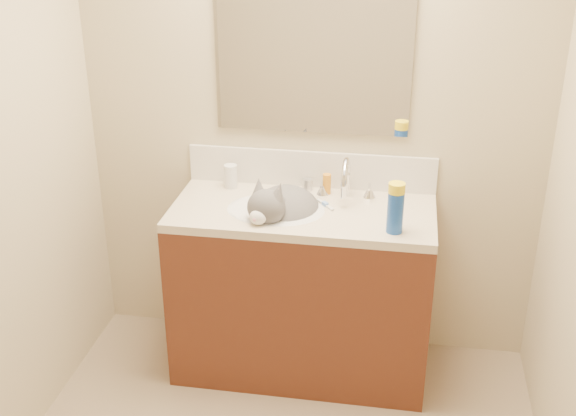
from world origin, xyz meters
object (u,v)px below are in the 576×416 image
(vanity_cabinet, at_px, (302,293))
(basin, at_px, (276,223))
(silver_jar, at_px, (308,184))
(amber_bottle, at_px, (327,184))
(faucet, at_px, (346,182))
(spray_can, at_px, (395,211))
(pill_bottle, at_px, (231,176))
(cat, at_px, (282,212))

(vanity_cabinet, distance_m, basin, 0.40)
(silver_jar, xyz_separation_m, amber_bottle, (0.10, -0.03, 0.02))
(faucet, relative_size, spray_can, 1.47)
(spray_can, bearing_deg, amber_bottle, 132.59)
(pill_bottle, height_order, amber_bottle, pill_bottle)
(vanity_cabinet, height_order, pill_bottle, pill_bottle)
(vanity_cabinet, height_order, spray_can, spray_can)
(basin, distance_m, amber_bottle, 0.32)
(basin, distance_m, spray_can, 0.58)
(spray_can, bearing_deg, pill_bottle, 155.67)
(basin, distance_m, pill_bottle, 0.36)
(faucet, bearing_deg, spray_can, -52.50)
(vanity_cabinet, bearing_deg, pill_bottle, 153.63)
(cat, distance_m, spray_can, 0.55)
(vanity_cabinet, height_order, faucet, faucet)
(basin, relative_size, cat, 0.92)
(cat, distance_m, silver_jar, 0.25)
(basin, xyz_separation_m, pill_bottle, (-0.26, 0.22, 0.13))
(cat, height_order, silver_jar, cat)
(vanity_cabinet, xyz_separation_m, faucet, (0.18, 0.14, 0.54))
(faucet, distance_m, cat, 0.33)
(faucet, relative_size, pill_bottle, 2.45)
(pill_bottle, bearing_deg, faucet, -5.27)
(vanity_cabinet, xyz_separation_m, cat, (-0.09, -0.01, 0.43))
(vanity_cabinet, height_order, basin, basin)
(basin, xyz_separation_m, faucet, (0.30, 0.17, 0.16))
(vanity_cabinet, distance_m, pill_bottle, 0.66)
(vanity_cabinet, height_order, silver_jar, silver_jar)
(basin, height_order, silver_jar, silver_jar)
(cat, xyz_separation_m, amber_bottle, (0.18, 0.20, 0.07))
(silver_jar, xyz_separation_m, spray_can, (0.43, -0.39, 0.07))
(cat, relative_size, amber_bottle, 4.96)
(basin, bearing_deg, silver_jar, 66.03)
(cat, relative_size, pill_bottle, 4.28)
(basin, xyz_separation_m, cat, (0.03, 0.02, 0.05))
(pill_bottle, bearing_deg, silver_jar, 4.55)
(faucet, bearing_deg, pill_bottle, 174.73)
(vanity_cabinet, distance_m, faucet, 0.58)
(basin, distance_m, silver_jar, 0.29)
(amber_bottle, bearing_deg, silver_jar, 162.13)
(faucet, relative_size, amber_bottle, 2.84)
(amber_bottle, relative_size, spray_can, 0.52)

